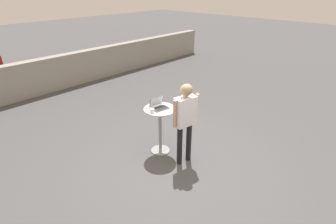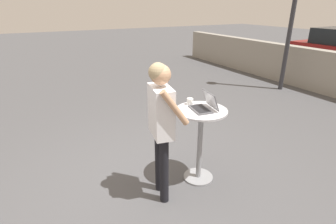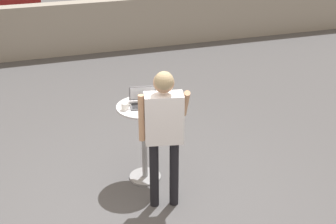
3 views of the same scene
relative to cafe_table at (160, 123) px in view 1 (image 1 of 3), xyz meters
name	(u,v)px [view 1 (image 1 of 3)]	position (x,y,z in m)	size (l,w,h in m)	color
ground_plane	(178,166)	(-0.13, -0.64, -0.71)	(50.00, 50.00, 0.00)	#4C4C4F
pavement_kerb	(45,76)	(-0.13, 5.41, -0.12)	(15.99, 0.35, 1.17)	gray
cafe_table	(160,123)	(0.00, 0.00, 0.00)	(0.68, 0.68, 1.06)	gray
laptop	(159,106)	(0.01, 0.03, 0.41)	(0.38, 0.34, 0.23)	#515156
coffee_mug	(152,111)	(-0.24, -0.03, 0.40)	(0.12, 0.09, 0.09)	white
standing_person	(185,114)	(0.07, -0.63, 0.43)	(0.61, 0.35, 1.76)	black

